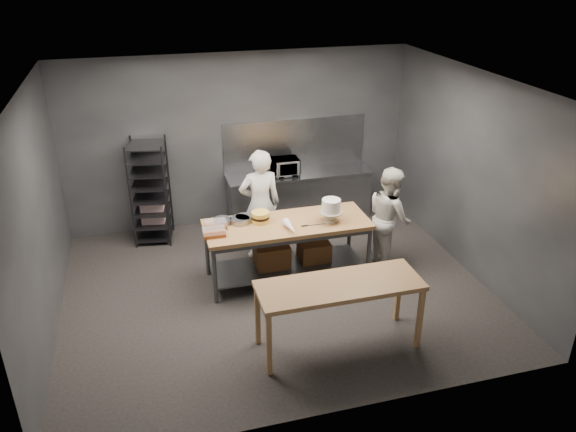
# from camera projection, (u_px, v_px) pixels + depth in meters

# --- Properties ---
(ground) EXTENTS (6.00, 6.00, 0.00)m
(ground) POSITION_uv_depth(u_px,v_px,m) (276.00, 289.00, 8.21)
(ground) COLOR black
(ground) RESTS_ON ground
(back_wall) EXTENTS (6.00, 0.04, 3.00)m
(back_wall) POSITION_uv_depth(u_px,v_px,m) (240.00, 140.00, 9.74)
(back_wall) COLOR #4C4F54
(back_wall) RESTS_ON ground
(work_table) EXTENTS (2.40, 0.90, 0.92)m
(work_table) POSITION_uv_depth(u_px,v_px,m) (288.00, 243.00, 8.30)
(work_table) COLOR olive
(work_table) RESTS_ON ground
(near_counter) EXTENTS (2.00, 0.70, 0.90)m
(near_counter) POSITION_uv_depth(u_px,v_px,m) (339.00, 290.00, 6.72)
(near_counter) COLOR #A37143
(near_counter) RESTS_ON ground
(back_counter) EXTENTS (2.60, 0.60, 0.90)m
(back_counter) POSITION_uv_depth(u_px,v_px,m) (299.00, 196.00, 10.15)
(back_counter) COLOR slate
(back_counter) RESTS_ON ground
(splashback_panel) EXTENTS (2.60, 0.02, 0.90)m
(splashback_panel) POSITION_uv_depth(u_px,v_px,m) (295.00, 144.00, 10.03)
(splashback_panel) COLOR slate
(splashback_panel) RESTS_ON back_counter
(speed_rack) EXTENTS (0.70, 0.74, 1.75)m
(speed_rack) POSITION_uv_depth(u_px,v_px,m) (151.00, 193.00, 9.29)
(speed_rack) COLOR black
(speed_rack) RESTS_ON ground
(chef_behind) EXTENTS (0.66, 0.44, 1.80)m
(chef_behind) POSITION_uv_depth(u_px,v_px,m) (260.00, 205.00, 8.73)
(chef_behind) COLOR white
(chef_behind) RESTS_ON ground
(chef_right) EXTENTS (0.61, 0.78, 1.60)m
(chef_right) POSITION_uv_depth(u_px,v_px,m) (389.00, 217.00, 8.58)
(chef_right) COLOR silver
(chef_right) RESTS_ON ground
(microwave) EXTENTS (0.54, 0.37, 0.30)m
(microwave) POSITION_uv_depth(u_px,v_px,m) (283.00, 167.00, 9.82)
(microwave) COLOR black
(microwave) RESTS_ON back_counter
(frosted_cake_stand) EXTENTS (0.34, 0.34, 0.35)m
(frosted_cake_stand) POSITION_uv_depth(u_px,v_px,m) (331.00, 207.00, 8.06)
(frosted_cake_stand) COLOR #B7AE92
(frosted_cake_stand) RESTS_ON work_table
(layer_cake) EXTENTS (0.26, 0.26, 0.16)m
(layer_cake) POSITION_uv_depth(u_px,v_px,m) (260.00, 217.00, 8.11)
(layer_cake) COLOR #F9E04F
(layer_cake) RESTS_ON work_table
(cake_pans) EXTENTS (0.58, 0.32, 0.07)m
(cake_pans) POSITION_uv_depth(u_px,v_px,m) (236.00, 220.00, 8.12)
(cake_pans) COLOR gray
(cake_pans) RESTS_ON work_table
(piping_bag) EXTENTS (0.16, 0.39, 0.12)m
(piping_bag) POSITION_uv_depth(u_px,v_px,m) (290.00, 227.00, 7.86)
(piping_bag) COLOR white
(piping_bag) RESTS_ON work_table
(offset_spatula) EXTENTS (0.36, 0.02, 0.02)m
(offset_spatula) POSITION_uv_depth(u_px,v_px,m) (310.00, 225.00, 8.03)
(offset_spatula) COLOR slate
(offset_spatula) RESTS_ON work_table
(pastry_clamshells) EXTENTS (0.36, 0.44, 0.11)m
(pastry_clamshells) POSITION_uv_depth(u_px,v_px,m) (215.00, 228.00, 7.84)
(pastry_clamshells) COLOR #A95421
(pastry_clamshells) RESTS_ON work_table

